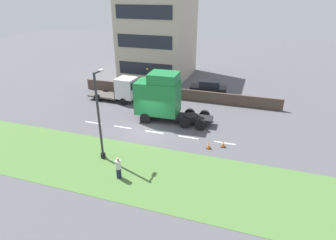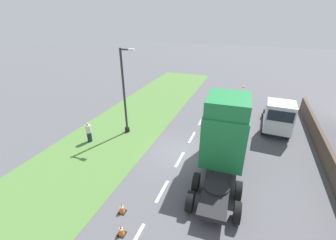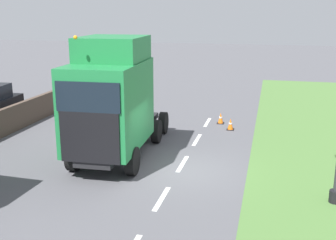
% 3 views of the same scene
% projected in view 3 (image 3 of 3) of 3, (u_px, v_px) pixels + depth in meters
% --- Properties ---
extents(ground_plane, '(120.00, 120.00, 0.00)m').
position_uv_depth(ground_plane, '(179.00, 170.00, 15.68)').
color(ground_plane, '#515156').
rests_on(ground_plane, ground).
extents(lane_markings, '(0.16, 14.60, 0.00)m').
position_uv_depth(lane_markings, '(183.00, 164.00, 16.34)').
color(lane_markings, white).
rests_on(lane_markings, ground).
extents(lorry_cab, '(2.86, 7.58, 4.97)m').
position_uv_depth(lorry_cab, '(112.00, 101.00, 16.03)').
color(lorry_cab, black).
rests_on(lorry_cab, ground).
extents(traffic_cone_lead, '(0.36, 0.36, 0.58)m').
position_uv_depth(traffic_cone_lead, '(230.00, 124.00, 20.89)').
color(traffic_cone_lead, black).
rests_on(traffic_cone_lead, ground).
extents(traffic_cone_trailing, '(0.36, 0.36, 0.58)m').
position_uv_depth(traffic_cone_trailing, '(221.00, 118.00, 22.06)').
color(traffic_cone_trailing, black).
rests_on(traffic_cone_trailing, ground).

